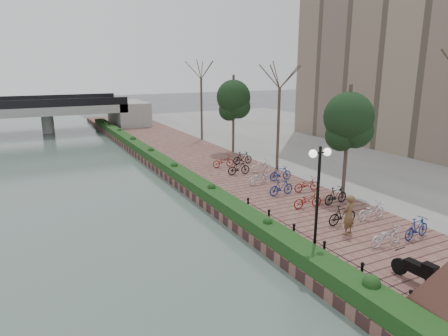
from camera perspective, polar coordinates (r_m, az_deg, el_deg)
ground at (r=14.39m, az=17.63°, el=-20.11°), size 220.00×220.00×0.00m
promenade at (r=29.70m, az=-0.49°, el=-0.78°), size 8.00×75.00×0.50m
inland_pavement at (r=39.32m, az=20.90°, el=2.01°), size 24.00×75.00×0.50m
hedge at (r=30.55m, az=-8.31°, el=0.56°), size 1.10×56.00×0.60m
chain_fence at (r=16.04m, az=16.47°, el=-12.70°), size 0.10×14.10×0.70m
lamppost at (r=16.12m, az=13.38°, el=-1.25°), size 1.02×0.32×4.48m
motorcycle at (r=16.07m, az=25.80°, el=-12.87°), size 0.63×1.71×1.05m
pedestrian at (r=19.09m, az=17.35°, el=-6.40°), size 0.77×0.60×1.89m
bicycle_parking at (r=24.55m, az=9.90°, el=-2.50°), size 2.40×17.32×1.00m
street_trees at (r=27.10m, az=11.74°, el=4.89°), size 3.20×37.12×6.80m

